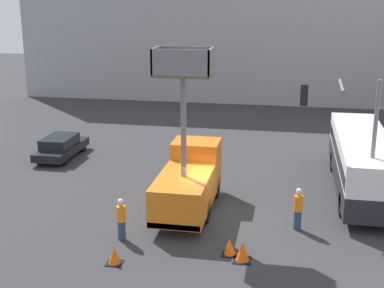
# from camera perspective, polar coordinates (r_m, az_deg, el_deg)

# --- Properties ---
(ground_plane) EXTENTS (120.00, 120.00, 0.00)m
(ground_plane) POSITION_cam_1_polar(r_m,az_deg,el_deg) (24.22, 2.17, -7.81)
(ground_plane) COLOR #333335
(building_backdrop_far) EXTENTS (44.00, 10.00, 14.68)m
(building_backdrop_far) POSITION_cam_1_polar(r_m,az_deg,el_deg) (52.44, 7.38, 13.14)
(building_backdrop_far) COLOR #9E9EA3
(building_backdrop_far) RESTS_ON ground_plane
(utility_truck) EXTENTS (2.39, 6.10, 7.57)m
(utility_truck) POSITION_cam_1_polar(r_m,az_deg,el_deg) (24.37, -0.34, -3.63)
(utility_truck) COLOR orange
(utility_truck) RESTS_ON ground_plane
(city_bus) EXTENTS (2.45, 10.44, 2.93)m
(city_bus) POSITION_cam_1_polar(r_m,az_deg,el_deg) (27.86, 17.62, -1.55)
(city_bus) COLOR #232328
(city_bus) RESTS_ON ground_plane
(traffic_light_pole) EXTENTS (3.25, 3.00, 6.28)m
(traffic_light_pole) POSITION_cam_1_polar(r_m,az_deg,el_deg) (23.59, 16.41, 1.71)
(traffic_light_pole) COLOR slate
(traffic_light_pole) RESTS_ON ground_plane
(road_worker_near_truck) EXTENTS (0.38, 0.38, 1.78)m
(road_worker_near_truck) POSITION_cam_1_polar(r_m,az_deg,el_deg) (21.98, -7.56, -7.98)
(road_worker_near_truck) COLOR navy
(road_worker_near_truck) RESTS_ON ground_plane
(road_worker_directing) EXTENTS (0.38, 0.38, 1.87)m
(road_worker_directing) POSITION_cam_1_polar(r_m,az_deg,el_deg) (23.10, 11.25, -6.81)
(road_worker_directing) COLOR navy
(road_worker_directing) RESTS_ON ground_plane
(traffic_cone_near_truck) EXTENTS (0.59, 0.59, 0.67)m
(traffic_cone_near_truck) POSITION_cam_1_polar(r_m,az_deg,el_deg) (20.43, -8.29, -11.72)
(traffic_cone_near_truck) COLOR black
(traffic_cone_near_truck) RESTS_ON ground_plane
(traffic_cone_mid_road) EXTENTS (0.59, 0.59, 0.67)m
(traffic_cone_mid_road) POSITION_cam_1_polar(r_m,az_deg,el_deg) (20.90, 4.04, -10.92)
(traffic_cone_mid_road) COLOR black
(traffic_cone_mid_road) RESTS_ON ground_plane
(traffic_cone_far_side) EXTENTS (0.68, 0.68, 0.78)m
(traffic_cone_far_side) POSITION_cam_1_polar(r_m,az_deg,el_deg) (20.48, 5.41, -11.38)
(traffic_cone_far_side) COLOR black
(traffic_cone_far_side) RESTS_ON ground_plane
(parked_car_curbside) EXTENTS (1.85, 4.49, 1.36)m
(parked_car_curbside) POSITION_cam_1_polar(r_m,az_deg,el_deg) (33.42, -13.82, -0.26)
(parked_car_curbside) COLOR black
(parked_car_curbside) RESTS_ON ground_plane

